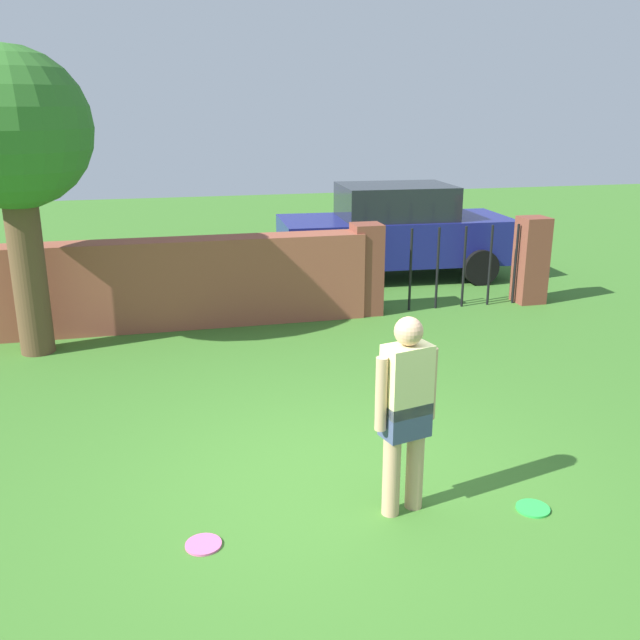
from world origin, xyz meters
The scene contains 8 objects.
ground_plane centered at (0.00, 0.00, 0.00)m, with size 40.00×40.00×0.00m, color #3D7528.
brick_wall centered at (-1.50, 4.86, 0.64)m, with size 6.24×0.50×1.29m, color brown.
tree centered at (-2.99, 4.15, 2.75)m, with size 1.93×1.93×3.81m.
person centered at (0.38, -0.50, 0.90)m, with size 0.53×0.30×1.62m.
fence_gate centered at (3.11, 4.86, 0.70)m, with size 3.23×0.44×1.40m.
car centered at (2.93, 7.03, 0.86)m, with size 4.28×2.08×1.72m.
frisbee_green centered at (1.41, -0.75, 0.01)m, with size 0.27×0.27×0.02m, color green.
frisbee_pink centered at (-1.21, -0.62, 0.01)m, with size 0.27×0.27×0.02m, color pink.
Camera 1 is at (-1.40, -5.13, 3.12)m, focal length 39.22 mm.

